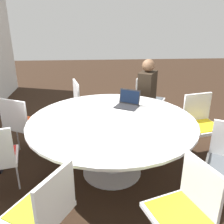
{
  "coord_description": "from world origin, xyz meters",
  "views": [
    {
      "loc": [
        -2.67,
        0.18,
        1.91
      ],
      "look_at": [
        0.0,
        0.0,
        0.82
      ],
      "focal_mm": 40.0,
      "sensor_mm": 36.0,
      "label": 1
    }
  ],
  "objects_px": {
    "chair_1": "(84,101)",
    "laptop": "(128,102)",
    "chair_5": "(186,205)",
    "chair_4": "(44,208)",
    "chair_7": "(201,120)",
    "person_0": "(148,90)",
    "chair_2": "(22,121)",
    "chair_0": "(147,96)"
  },
  "relations": [
    {
      "from": "chair_1",
      "to": "laptop",
      "type": "height_order",
      "value": "laptop"
    },
    {
      "from": "chair_5",
      "to": "laptop",
      "type": "relative_size",
      "value": 2.34
    },
    {
      "from": "chair_4",
      "to": "chair_5",
      "type": "distance_m",
      "value": 1.09
    },
    {
      "from": "chair_4",
      "to": "chair_7",
      "type": "distance_m",
      "value": 2.39
    },
    {
      "from": "chair_5",
      "to": "person_0",
      "type": "height_order",
      "value": "person_0"
    },
    {
      "from": "person_0",
      "to": "laptop",
      "type": "bearing_deg",
      "value": -1.03
    },
    {
      "from": "chair_2",
      "to": "laptop",
      "type": "bearing_deg",
      "value": 23.25
    },
    {
      "from": "chair_0",
      "to": "chair_7",
      "type": "xyz_separation_m",
      "value": [
        -1.07,
        -0.54,
        0.0
      ]
    },
    {
      "from": "laptop",
      "to": "chair_2",
      "type": "bearing_deg",
      "value": -153.48
    },
    {
      "from": "chair_7",
      "to": "laptop",
      "type": "relative_size",
      "value": 2.34
    },
    {
      "from": "person_0",
      "to": "chair_1",
      "type": "bearing_deg",
      "value": -64.59
    },
    {
      "from": "chair_0",
      "to": "laptop",
      "type": "relative_size",
      "value": 2.34
    },
    {
      "from": "chair_2",
      "to": "person_0",
      "type": "bearing_deg",
      "value": 45.65
    },
    {
      "from": "chair_1",
      "to": "person_0",
      "type": "xyz_separation_m",
      "value": [
        -0.06,
        -1.04,
        0.19
      ]
    },
    {
      "from": "chair_0",
      "to": "chair_5",
      "type": "xyz_separation_m",
      "value": [
        -2.64,
        0.22,
        0.0
      ]
    },
    {
      "from": "chair_4",
      "to": "chair_7",
      "type": "height_order",
      "value": "same"
    },
    {
      "from": "chair_0",
      "to": "laptop",
      "type": "distance_m",
      "value": 1.13
    },
    {
      "from": "chair_4",
      "to": "laptop",
      "type": "bearing_deg",
      "value": 2.56
    },
    {
      "from": "chair_7",
      "to": "person_0",
      "type": "height_order",
      "value": "person_0"
    },
    {
      "from": "chair_1",
      "to": "chair_0",
      "type": "bearing_deg",
      "value": 86.03
    },
    {
      "from": "chair_4",
      "to": "person_0",
      "type": "bearing_deg",
      "value": 1.88
    },
    {
      "from": "chair_7",
      "to": "laptop",
      "type": "bearing_deg",
      "value": -17.68
    },
    {
      "from": "chair_5",
      "to": "person_0",
      "type": "distance_m",
      "value": 2.4
    },
    {
      "from": "chair_7",
      "to": "person_0",
      "type": "bearing_deg",
      "value": -67.93
    },
    {
      "from": "chair_0",
      "to": "chair_4",
      "type": "distance_m",
      "value": 2.9
    },
    {
      "from": "chair_1",
      "to": "chair_4",
      "type": "relative_size",
      "value": 1.0
    },
    {
      "from": "chair_4",
      "to": "chair_7",
      "type": "xyz_separation_m",
      "value": [
        1.52,
        -1.85,
        0.0
      ]
    },
    {
      "from": "chair_1",
      "to": "chair_2",
      "type": "xyz_separation_m",
      "value": [
        -0.75,
        0.83,
        0.0
      ]
    },
    {
      "from": "laptop",
      "to": "chair_7",
      "type": "bearing_deg",
      "value": 24.35
    },
    {
      "from": "chair_1",
      "to": "chair_5",
      "type": "bearing_deg",
      "value": 5.59
    },
    {
      "from": "chair_5",
      "to": "chair_1",
      "type": "bearing_deg",
      "value": 0.37
    },
    {
      "from": "chair_4",
      "to": "laptop",
      "type": "relative_size",
      "value": 2.34
    },
    {
      "from": "chair_4",
      "to": "chair_0",
      "type": "bearing_deg",
      "value": 3.49
    },
    {
      "from": "chair_4",
      "to": "chair_7",
      "type": "bearing_deg",
      "value": -20.27
    },
    {
      "from": "chair_4",
      "to": "chair_5",
      "type": "height_order",
      "value": "same"
    },
    {
      "from": "chair_0",
      "to": "chair_5",
      "type": "distance_m",
      "value": 2.65
    },
    {
      "from": "chair_1",
      "to": "laptop",
      "type": "xyz_separation_m",
      "value": [
        -0.8,
        -0.62,
        0.26
      ]
    },
    {
      "from": "chair_1",
      "to": "chair_2",
      "type": "relative_size",
      "value": 1.0
    },
    {
      "from": "chair_4",
      "to": "laptop",
      "type": "height_order",
      "value": "laptop"
    },
    {
      "from": "chair_4",
      "to": "chair_1",
      "type": "bearing_deg",
      "value": 25.03
    },
    {
      "from": "chair_4",
      "to": "chair_5",
      "type": "bearing_deg",
      "value": -62.36
    },
    {
      "from": "person_0",
      "to": "laptop",
      "type": "height_order",
      "value": "person_0"
    }
  ]
}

